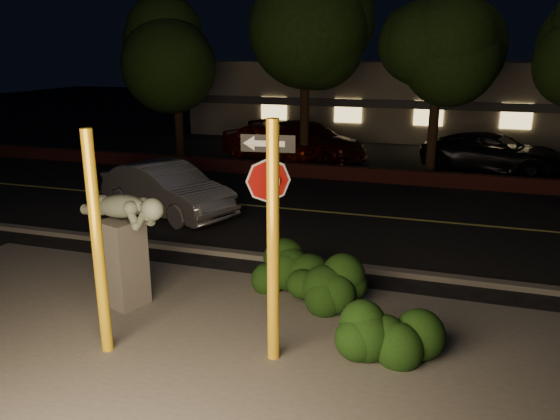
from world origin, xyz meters
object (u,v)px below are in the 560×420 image
object	(u,v)px
parked_car_darkred	(308,140)
parked_car_dark	(494,153)
yellow_pole_left	(98,246)
sculpture	(123,236)
silver_sedan	(167,189)
yellow_pole_right	(273,246)
signpost	(268,181)
parked_car_red	(273,142)

from	to	relation	value
parked_car_darkred	parked_car_dark	bearing A→B (deg)	-74.88
yellow_pole_left	parked_car_darkred	distance (m)	16.64
sculpture	silver_sedan	bearing A→B (deg)	131.10
parked_car_dark	yellow_pole_right	bearing A→B (deg)	179.62
yellow_pole_right	parked_car_darkred	xyz separation A→B (m)	(-3.65, 15.99, -1.05)
parked_car_darkred	parked_car_dark	world-z (taller)	parked_car_darkred
yellow_pole_right	signpost	world-z (taller)	yellow_pole_right
yellow_pole_right	sculpture	xyz separation A→B (m)	(-3.14, 0.92, -0.48)
silver_sedan	parked_car_red	xyz separation A→B (m)	(0.40, 8.53, 0.07)
yellow_pole_left	sculpture	bearing A→B (deg)	110.97
parked_car_darkred	yellow_pole_right	bearing A→B (deg)	-146.70
silver_sedan	signpost	bearing A→B (deg)	-108.27
parked_car_dark	signpost	bearing A→B (deg)	173.27
sculpture	parked_car_dark	world-z (taller)	sculpture
parked_car_darkred	yellow_pole_left	bearing A→B (deg)	-155.83
silver_sedan	parked_car_red	size ratio (longest dim) A/B	0.95
parked_car_red	parked_car_dark	distance (m)	8.90
yellow_pole_left	sculpture	size ratio (longest dim) A/B	1.60
sculpture	parked_car_red	bearing A→B (deg)	116.67
sculpture	parked_car_dark	bearing A→B (deg)	83.10
silver_sedan	parked_car_red	bearing A→B (deg)	20.78
yellow_pole_left	signpost	xyz separation A→B (m)	(1.65, 3.07, 0.42)
yellow_pole_right	silver_sedan	bearing A→B (deg)	129.69
yellow_pole_right	parked_car_darkred	bearing A→B (deg)	102.85
signpost	sculpture	distance (m)	2.84
yellow_pole_left	parked_car_red	xyz separation A→B (m)	(-2.37, 15.55, -0.95)
yellow_pole_right	parked_car_red	world-z (taller)	yellow_pole_right
sculpture	silver_sedan	xyz separation A→B (m)	(-2.19, 5.51, -0.62)
parked_car_dark	yellow_pole_left	bearing A→B (deg)	171.77
yellow_pole_right	sculpture	world-z (taller)	yellow_pole_right
signpost	yellow_pole_left	bearing A→B (deg)	-126.29
yellow_pole_right	parked_car_dark	world-z (taller)	yellow_pole_right
yellow_pole_left	signpost	size ratio (longest dim) A/B	1.15
silver_sedan	sculpture	bearing A→B (deg)	-134.83
parked_car_dark	parked_car_red	bearing A→B (deg)	106.16
parked_car_red	parked_car_darkred	distance (m)	1.65
sculpture	yellow_pole_right	bearing A→B (deg)	3.09
yellow_pole_left	silver_sedan	bearing A→B (deg)	111.54
yellow_pole_left	silver_sedan	size ratio (longest dim) A/B	0.78
silver_sedan	yellow_pole_right	bearing A→B (deg)	-116.85
yellow_pole_left	yellow_pole_right	xyz separation A→B (m)	(2.57, 0.58, 0.08)
sculpture	silver_sedan	distance (m)	5.96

